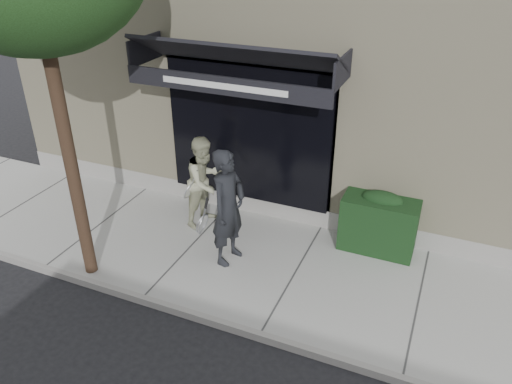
% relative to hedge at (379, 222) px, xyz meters
% --- Properties ---
extents(ground, '(80.00, 80.00, 0.00)m').
position_rel_hedge_xyz_m(ground, '(-1.10, -1.25, -0.66)').
color(ground, black).
rests_on(ground, ground).
extents(sidewalk, '(20.00, 3.00, 0.12)m').
position_rel_hedge_xyz_m(sidewalk, '(-1.10, -1.25, -0.60)').
color(sidewalk, '#A0A09A').
rests_on(sidewalk, ground).
extents(curb, '(20.00, 0.10, 0.14)m').
position_rel_hedge_xyz_m(curb, '(-1.10, -2.80, -0.59)').
color(curb, gray).
rests_on(curb, ground).
extents(building_facade, '(14.30, 8.04, 5.64)m').
position_rel_hedge_xyz_m(building_facade, '(-1.11, 3.71, 2.08)').
color(building_facade, beige).
rests_on(building_facade, ground).
extents(hedge, '(1.30, 0.70, 1.14)m').
position_rel_hedge_xyz_m(hedge, '(0.00, 0.00, 0.00)').
color(hedge, black).
rests_on(hedge, sidewalk).
extents(pedestrian_front, '(0.73, 0.95, 2.06)m').
position_rel_hedge_xyz_m(pedestrian_front, '(-2.29, -1.34, 0.49)').
color(pedestrian_front, black).
rests_on(pedestrian_front, sidewalk).
extents(pedestrian_back, '(0.87, 1.00, 1.77)m').
position_rel_hedge_xyz_m(pedestrian_back, '(-3.23, -0.41, 0.35)').
color(pedestrian_back, '#AFB08D').
rests_on(pedestrian_back, sidewalk).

